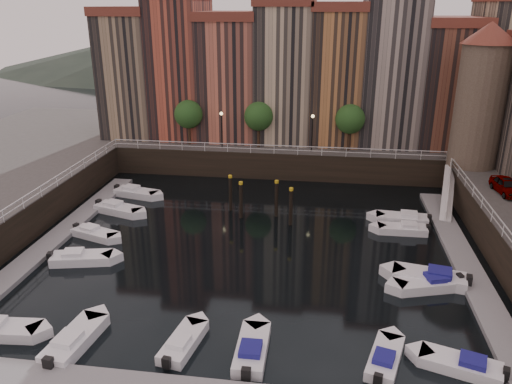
# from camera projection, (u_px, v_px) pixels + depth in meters

# --- Properties ---
(ground) EXTENTS (200.00, 200.00, 0.00)m
(ground) POSITION_uv_depth(u_px,v_px,m) (253.00, 244.00, 40.42)
(ground) COLOR black
(ground) RESTS_ON ground
(quay_far) EXTENTS (80.00, 20.00, 3.00)m
(quay_far) POSITION_uv_depth(u_px,v_px,m) (282.00, 143.00, 63.98)
(quay_far) COLOR black
(quay_far) RESTS_ON ground
(dock_left) EXTENTS (2.00, 28.00, 0.35)m
(dock_left) POSITION_uv_depth(u_px,v_px,m) (59.00, 235.00, 41.55)
(dock_left) COLOR gray
(dock_left) RESTS_ON ground
(dock_right) EXTENTS (2.00, 28.00, 0.35)m
(dock_right) POSITION_uv_depth(u_px,v_px,m) (464.00, 262.00, 37.31)
(dock_right) COLOR gray
(dock_right) RESTS_ON ground
(mountains) EXTENTS (145.00, 100.00, 18.00)m
(mountains) POSITION_uv_depth(u_px,v_px,m) (316.00, 44.00, 139.30)
(mountains) COLOR #2D382D
(mountains) RESTS_ON ground
(far_terrace) EXTENTS (48.70, 10.30, 17.50)m
(far_terrace) POSITION_uv_depth(u_px,v_px,m) (310.00, 71.00, 57.89)
(far_terrace) COLOR #947B5E
(far_terrace) RESTS_ON quay_far
(corner_tower) EXTENTS (5.20, 5.20, 13.80)m
(corner_tower) POSITION_uv_depth(u_px,v_px,m) (481.00, 94.00, 47.63)
(corner_tower) COLOR #6B5B4C
(corner_tower) RESTS_ON quay_right
(promenade_trees) EXTENTS (21.20, 3.20, 5.20)m
(promenade_trees) POSITION_uv_depth(u_px,v_px,m) (265.00, 117.00, 55.13)
(promenade_trees) COLOR black
(promenade_trees) RESTS_ON quay_far
(street_lamps) EXTENTS (10.36, 0.36, 4.18)m
(street_lamps) POSITION_uv_depth(u_px,v_px,m) (266.00, 125.00, 54.40)
(street_lamps) COLOR black
(street_lamps) RESTS_ON quay_far
(railings) EXTENTS (36.08, 34.04, 0.52)m
(railings) POSITION_uv_depth(u_px,v_px,m) (261.00, 180.00, 43.61)
(railings) COLOR white
(railings) RESTS_ON ground
(gangway) EXTENTS (2.78, 8.32, 3.73)m
(gangway) POSITION_uv_depth(u_px,v_px,m) (448.00, 190.00, 46.76)
(gangway) COLOR white
(gangway) RESTS_ON ground
(mooring_pilings) EXTENTS (6.19, 2.93, 3.78)m
(mooring_pilings) POSITION_uv_depth(u_px,v_px,m) (259.00, 200.00, 45.01)
(mooring_pilings) COLOR black
(mooring_pilings) RESTS_ON ground
(boat_left_0) EXTENTS (4.71, 2.04, 1.07)m
(boat_left_0) POSITION_uv_depth(u_px,v_px,m) (1.00, 330.00, 29.21)
(boat_left_0) COLOR white
(boat_left_0) RESTS_ON ground
(boat_left_1) EXTENTS (4.84, 2.63, 1.08)m
(boat_left_1) POSITION_uv_depth(u_px,v_px,m) (80.00, 258.00, 37.46)
(boat_left_1) COLOR white
(boat_left_1) RESTS_ON ground
(boat_left_2) EXTENTS (4.37, 2.72, 0.98)m
(boat_left_2) POSITION_uv_depth(u_px,v_px,m) (94.00, 233.00, 41.59)
(boat_left_2) COLOR white
(boat_left_2) RESTS_ON ground
(boat_left_3) EXTENTS (4.96, 3.00, 1.11)m
(boat_left_3) POSITION_uv_depth(u_px,v_px,m) (118.00, 209.00, 46.41)
(boat_left_3) COLOR white
(boat_left_3) RESTS_ON ground
(boat_left_4) EXTENTS (4.90, 2.68, 1.10)m
(boat_left_4) POSITION_uv_depth(u_px,v_px,m) (136.00, 193.00, 50.46)
(boat_left_4) COLOR white
(boat_left_4) RESTS_ON ground
(boat_right_0) EXTENTS (4.52, 2.81, 1.02)m
(boat_right_0) POSITION_uv_depth(u_px,v_px,m) (462.00, 365.00, 26.39)
(boat_right_0) COLOR white
(boat_right_0) RESTS_ON ground
(boat_right_1) EXTENTS (4.87, 2.97, 1.09)m
(boat_right_1) POSITION_uv_depth(u_px,v_px,m) (429.00, 284.00, 34.00)
(boat_right_1) COLOR white
(boat_right_1) RESTS_ON ground
(boat_right_2) EXTENTS (5.37, 2.83, 1.20)m
(boat_right_2) POSITION_uv_depth(u_px,v_px,m) (431.00, 277.00, 34.73)
(boat_right_2) COLOR white
(boat_right_2) RESTS_ON ground
(boat_right_3) EXTENTS (4.32, 1.61, 0.99)m
(boat_right_3) POSITION_uv_depth(u_px,v_px,m) (403.00, 229.00, 42.36)
(boat_right_3) COLOR white
(boat_right_3) RESTS_ON ground
(boat_right_4) EXTENTS (4.80, 2.04, 1.09)m
(boat_right_4) POSITION_uv_depth(u_px,v_px,m) (403.00, 219.00, 44.34)
(boat_right_4) COLOR white
(boat_right_4) RESTS_ON ground
(boat_near_0) EXTENTS (2.28, 4.94, 1.11)m
(boat_near_0) POSITION_uv_depth(u_px,v_px,m) (74.00, 340.00, 28.27)
(boat_near_0) COLOR white
(boat_near_0) RESTS_ON ground
(boat_near_1) EXTENTS (2.14, 4.27, 0.96)m
(boat_near_1) POSITION_uv_depth(u_px,v_px,m) (183.00, 343.00, 28.14)
(boat_near_1) COLOR white
(boat_near_1) RESTS_ON ground
(boat_near_2) EXTENTS (1.71, 4.59, 1.05)m
(boat_near_2) POSITION_uv_depth(u_px,v_px,m) (252.00, 350.00, 27.51)
(boat_near_2) COLOR white
(boat_near_2) RESTS_ON ground
(boat_near_3) EXTENTS (2.52, 4.25, 0.95)m
(boat_near_3) POSITION_uv_depth(u_px,v_px,m) (385.00, 359.00, 26.88)
(boat_near_3) COLOR white
(boat_near_3) RESTS_ON ground
(car_a) EXTENTS (2.13, 4.24, 1.39)m
(car_a) POSITION_uv_depth(u_px,v_px,m) (507.00, 187.00, 42.37)
(car_a) COLOR gray
(car_a) RESTS_ON quay_right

